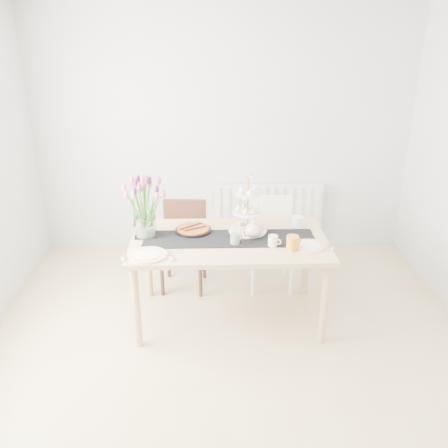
{
  "coord_description": "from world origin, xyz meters",
  "views": [
    {
      "loc": [
        -0.13,
        -2.74,
        2.36
      ],
      "look_at": [
        -0.04,
        0.72,
        0.9
      ],
      "focal_mm": 38.0,
      "sensor_mm": 36.0,
      "label": 1
    }
  ],
  "objects_px": {
    "tart_tin": "(193,230)",
    "mug_orange": "(292,243)",
    "radiator": "(268,210)",
    "mug_white": "(273,241)",
    "plate_right": "(310,246)",
    "chair_white": "(270,235)",
    "cake_stand": "(248,217)",
    "mug_grey": "(235,239)",
    "tulip_vase": "(143,199)",
    "dining_table": "(229,247)",
    "chair_brown": "(184,238)",
    "teapot": "(253,230)",
    "plate_left": "(148,255)",
    "cream_jug": "(298,222)"
  },
  "relations": [
    {
      "from": "cream_jug",
      "to": "plate_right",
      "type": "xyz_separation_m",
      "value": [
        0.03,
        -0.39,
        -0.04
      ]
    },
    {
      "from": "tart_tin",
      "to": "mug_white",
      "type": "height_order",
      "value": "mug_white"
    },
    {
      "from": "cake_stand",
      "to": "teapot",
      "type": "height_order",
      "value": "cake_stand"
    },
    {
      "from": "chair_white",
      "to": "tart_tin",
      "type": "xyz_separation_m",
      "value": [
        -0.72,
        -0.46,
        0.27
      ]
    },
    {
      "from": "tulip_vase",
      "to": "chair_white",
      "type": "bearing_deg",
      "value": 25.78
    },
    {
      "from": "radiator",
      "to": "dining_table",
      "type": "distance_m",
      "value": 1.52
    },
    {
      "from": "chair_white",
      "to": "tart_tin",
      "type": "distance_m",
      "value": 0.89
    },
    {
      "from": "chair_brown",
      "to": "cake_stand",
      "type": "relative_size",
      "value": 1.77
    },
    {
      "from": "radiator",
      "to": "cream_jug",
      "type": "bearing_deg",
      "value": -84.78
    },
    {
      "from": "teapot",
      "to": "plate_left",
      "type": "height_order",
      "value": "teapot"
    },
    {
      "from": "radiator",
      "to": "cake_stand",
      "type": "relative_size",
      "value": 2.55
    },
    {
      "from": "cake_stand",
      "to": "mug_grey",
      "type": "xyz_separation_m",
      "value": [
        -0.12,
        -0.23,
        -0.09
      ]
    },
    {
      "from": "plate_left",
      "to": "chair_white",
      "type": "bearing_deg",
      "value": 41.19
    },
    {
      "from": "tulip_vase",
      "to": "cream_jug",
      "type": "xyz_separation_m",
      "value": [
        1.29,
        0.15,
        -0.27
      ]
    },
    {
      "from": "plate_right",
      "to": "chair_white",
      "type": "bearing_deg",
      "value": 105.3
    },
    {
      "from": "chair_white",
      "to": "tulip_vase",
      "type": "distance_m",
      "value": 1.36
    },
    {
      "from": "chair_brown",
      "to": "teapot",
      "type": "height_order",
      "value": "teapot"
    },
    {
      "from": "dining_table",
      "to": "cake_stand",
      "type": "height_order",
      "value": "cake_stand"
    },
    {
      "from": "radiator",
      "to": "tulip_vase",
      "type": "xyz_separation_m",
      "value": [
        -1.18,
        -1.33,
        0.62
      ]
    },
    {
      "from": "tart_tin",
      "to": "mug_white",
      "type": "xyz_separation_m",
      "value": [
        0.64,
        -0.3,
        0.03
      ]
    },
    {
      "from": "tulip_vase",
      "to": "dining_table",
      "type": "bearing_deg",
      "value": -6.86
    },
    {
      "from": "dining_table",
      "to": "teapot",
      "type": "xyz_separation_m",
      "value": [
        0.2,
        0.01,
        0.15
      ]
    },
    {
      "from": "mug_grey",
      "to": "mug_white",
      "type": "relative_size",
      "value": 1.0
    },
    {
      "from": "chair_white",
      "to": "cream_jug",
      "type": "height_order",
      "value": "chair_white"
    },
    {
      "from": "cream_jug",
      "to": "plate_left",
      "type": "distance_m",
      "value": 1.33
    },
    {
      "from": "chair_brown",
      "to": "cake_stand",
      "type": "height_order",
      "value": "cake_stand"
    },
    {
      "from": "dining_table",
      "to": "chair_brown",
      "type": "bearing_deg",
      "value": 123.18
    },
    {
      "from": "plate_left",
      "to": "mug_white",
      "type": "bearing_deg",
      "value": 8.8
    },
    {
      "from": "mug_white",
      "to": "plate_left",
      "type": "relative_size",
      "value": 0.31
    },
    {
      "from": "mug_white",
      "to": "mug_orange",
      "type": "relative_size",
      "value": 0.81
    },
    {
      "from": "tulip_vase",
      "to": "tart_tin",
      "type": "bearing_deg",
      "value": 10.26
    },
    {
      "from": "tulip_vase",
      "to": "radiator",
      "type": "bearing_deg",
      "value": 48.44
    },
    {
      "from": "chair_brown",
      "to": "tart_tin",
      "type": "xyz_separation_m",
      "value": [
        0.11,
        -0.47,
        0.29
      ]
    },
    {
      "from": "cake_stand",
      "to": "mug_grey",
      "type": "bearing_deg",
      "value": -116.54
    },
    {
      "from": "dining_table",
      "to": "mug_white",
      "type": "height_order",
      "value": "mug_white"
    },
    {
      "from": "chair_brown",
      "to": "plate_left",
      "type": "xyz_separation_m",
      "value": [
        -0.22,
        -0.92,
        0.28
      ]
    },
    {
      "from": "radiator",
      "to": "mug_white",
      "type": "relative_size",
      "value": 13.26
    },
    {
      "from": "radiator",
      "to": "chair_white",
      "type": "height_order",
      "value": "chair_white"
    },
    {
      "from": "teapot",
      "to": "chair_brown",
      "type": "bearing_deg",
      "value": 129.3
    },
    {
      "from": "tulip_vase",
      "to": "mug_grey",
      "type": "relative_size",
      "value": 6.58
    },
    {
      "from": "tart_tin",
      "to": "mug_orange",
      "type": "bearing_deg",
      "value": -24.58
    },
    {
      "from": "mug_white",
      "to": "plate_left",
      "type": "bearing_deg",
      "value": -147.08
    },
    {
      "from": "cake_stand",
      "to": "mug_orange",
      "type": "xyz_separation_m",
      "value": [
        0.32,
        -0.34,
        -0.08
      ]
    },
    {
      "from": "tart_tin",
      "to": "tulip_vase",
      "type": "bearing_deg",
      "value": -169.74
    },
    {
      "from": "mug_orange",
      "to": "dining_table",
      "type": "bearing_deg",
      "value": 127.24
    },
    {
      "from": "plate_right",
      "to": "radiator",
      "type": "bearing_deg",
      "value": 95.06
    },
    {
      "from": "radiator",
      "to": "mug_white",
      "type": "xyz_separation_m",
      "value": [
        -0.15,
        -1.56,
        0.35
      ]
    },
    {
      "from": "dining_table",
      "to": "plate_right",
      "type": "distance_m",
      "value": 0.66
    },
    {
      "from": "tart_tin",
      "to": "plate_left",
      "type": "bearing_deg",
      "value": -126.11
    },
    {
      "from": "radiator",
      "to": "plate_right",
      "type": "distance_m",
      "value": 1.61
    }
  ]
}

